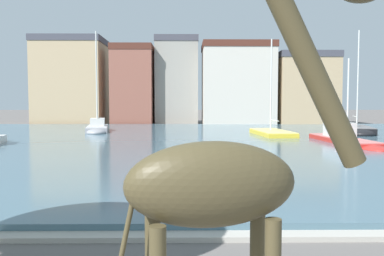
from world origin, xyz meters
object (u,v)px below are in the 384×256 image
(sailboat_black, at_px, (357,131))
(sailboat_grey, at_px, (97,129))
(giraffe_statue, at_px, (226,193))
(sailboat_red, at_px, (346,140))
(sailboat_yellow, at_px, (270,133))

(sailboat_black, bearing_deg, sailboat_grey, 174.54)
(giraffe_statue, xyz_separation_m, sailboat_black, (14.53, 32.08, -1.78))
(sailboat_red, bearing_deg, sailboat_yellow, 115.30)
(giraffe_statue, xyz_separation_m, sailboat_yellow, (6.67, 30.92, -1.87))
(sailboat_grey, bearing_deg, sailboat_red, -30.02)
(sailboat_black, distance_m, sailboat_grey, 23.25)
(sailboat_red, distance_m, sailboat_yellow, 8.29)
(giraffe_statue, xyz_separation_m, sailboat_grey, (-8.61, 34.30, -1.69))
(giraffe_statue, relative_size, sailboat_red, 0.48)
(sailboat_yellow, bearing_deg, giraffe_statue, -102.17)
(sailboat_red, bearing_deg, giraffe_statue, -113.55)
(giraffe_statue, relative_size, sailboat_black, 0.47)
(sailboat_grey, bearing_deg, sailboat_yellow, -12.47)
(giraffe_statue, height_order, sailboat_yellow, sailboat_yellow)
(sailboat_red, distance_m, sailboat_grey, 21.74)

